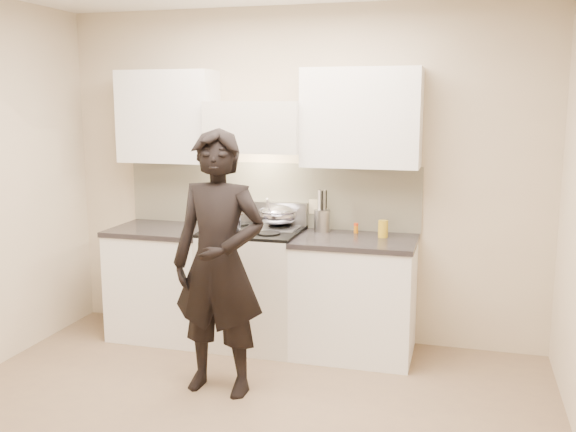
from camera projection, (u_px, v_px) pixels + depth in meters
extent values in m
plane|color=#826A4C|center=(225.00, 432.00, 3.83)|extent=(4.00, 4.00, 0.00)
cube|color=beige|center=(299.00, 175.00, 5.26)|extent=(4.00, 0.04, 2.70)
cube|color=beige|center=(10.00, 300.00, 1.94)|extent=(4.00, 0.04, 2.70)
cube|color=#ECE7C5|center=(270.00, 194.00, 5.34)|extent=(2.50, 0.02, 0.53)
cube|color=#9E9E9E|center=(263.00, 213.00, 5.34)|extent=(0.76, 0.08, 0.20)
cube|color=silver|center=(257.00, 127.00, 5.08)|extent=(0.76, 0.40, 0.40)
cylinder|color=#B1B0C7|center=(249.00, 151.00, 4.94)|extent=(0.66, 0.02, 0.02)
cube|color=white|center=(361.00, 118.00, 4.88)|extent=(0.90, 0.33, 0.75)
cube|color=white|center=(168.00, 117.00, 5.30)|extent=(0.80, 0.33, 0.75)
cube|color=beige|center=(314.00, 207.00, 5.24)|extent=(0.08, 0.01, 0.12)
cube|color=silver|center=(253.00, 288.00, 5.18)|extent=(0.76, 0.65, 0.92)
cube|color=black|center=(253.00, 231.00, 5.10)|extent=(0.76, 0.65, 0.02)
cube|color=silver|center=(276.00, 228.00, 5.17)|extent=(0.36, 0.34, 0.01)
cylinder|color=#B1B0C7|center=(240.00, 258.00, 4.85)|extent=(0.62, 0.02, 0.02)
cylinder|color=black|center=(224.00, 231.00, 5.00)|extent=(0.18, 0.18, 0.01)
cylinder|color=black|center=(269.00, 233.00, 4.91)|extent=(0.18, 0.18, 0.01)
cylinder|color=black|center=(238.00, 224.00, 5.29)|extent=(0.18, 0.18, 0.01)
cylinder|color=black|center=(279.00, 226.00, 5.19)|extent=(0.18, 0.18, 0.01)
cube|color=white|center=(355.00, 299.00, 4.97)|extent=(0.90, 0.65, 0.88)
cube|color=black|center=(356.00, 241.00, 4.89)|extent=(0.92, 0.67, 0.04)
cube|color=white|center=(165.00, 283.00, 5.39)|extent=(0.80, 0.65, 0.88)
cube|color=black|center=(163.00, 230.00, 5.31)|extent=(0.82, 0.67, 0.04)
ellipsoid|color=#B1B0C7|center=(278.00, 215.00, 5.17)|extent=(0.31, 0.31, 0.17)
torus|color=#B1B0C7|center=(278.00, 210.00, 5.17)|extent=(0.32, 0.32, 0.01)
ellipsoid|color=silver|center=(278.00, 216.00, 5.18)|extent=(0.18, 0.18, 0.08)
cylinder|color=white|center=(268.00, 206.00, 5.05)|extent=(0.06, 0.22, 0.17)
cylinder|color=#B1B0C7|center=(226.00, 220.00, 5.00)|extent=(0.32, 0.32, 0.16)
cube|color=#B1B0C7|center=(212.00, 210.00, 5.08)|extent=(0.06, 0.04, 0.01)
cube|color=#B1B0C7|center=(239.00, 214.00, 4.90)|extent=(0.06, 0.04, 0.01)
cylinder|color=#9E9E9E|center=(322.00, 221.00, 5.11)|extent=(0.13, 0.13, 0.18)
cylinder|color=black|center=(326.00, 210.00, 5.10)|extent=(0.01, 0.01, 0.32)
cylinder|color=white|center=(325.00, 209.00, 5.12)|extent=(0.01, 0.01, 0.32)
cylinder|color=#9E9E9E|center=(322.00, 209.00, 5.13)|extent=(0.01, 0.01, 0.32)
cylinder|color=black|center=(320.00, 209.00, 5.12)|extent=(0.01, 0.01, 0.32)
cylinder|color=#9E9E9E|center=(318.00, 210.00, 5.10)|extent=(0.01, 0.01, 0.32)
cylinder|color=white|center=(319.00, 210.00, 5.08)|extent=(0.01, 0.01, 0.32)
cylinder|color=black|center=(322.00, 210.00, 5.07)|extent=(0.01, 0.01, 0.32)
cylinder|color=#9E9E9E|center=(325.00, 210.00, 5.08)|extent=(0.01, 0.01, 0.32)
cylinder|color=#C46C0B|center=(356.00, 229.00, 5.07)|extent=(0.03, 0.03, 0.06)
cylinder|color=red|center=(356.00, 224.00, 5.07)|extent=(0.04, 0.04, 0.02)
cylinder|color=gold|center=(383.00, 229.00, 4.91)|extent=(0.08, 0.08, 0.13)
imported|color=black|center=(219.00, 263.00, 4.25)|extent=(0.67, 0.46, 1.78)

